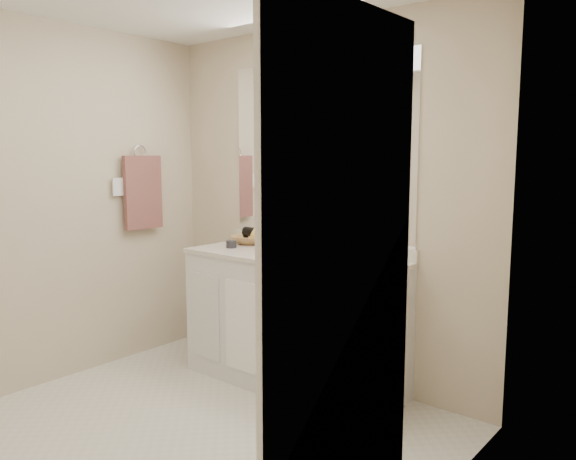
{
  "coord_description": "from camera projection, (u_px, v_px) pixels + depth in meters",
  "views": [
    {
      "loc": [
        2.27,
        -1.78,
        1.52
      ],
      "look_at": [
        0.0,
        0.97,
        1.05
      ],
      "focal_mm": 35.0,
      "sensor_mm": 36.0,
      "label": 1
    }
  ],
  "objects": [
    {
      "name": "faucet",
      "position": [
        308.0,
        244.0,
        3.78
      ],
      "size": [
        0.02,
        0.02,
        0.11
      ],
      "primitive_type": "cylinder",
      "color": "silver",
      "rests_on": "countertop"
    },
    {
      "name": "wall_left",
      "position": [
        40.0,
        206.0,
        3.66
      ],
      "size": [
        0.02,
        2.6,
        2.4
      ],
      "primitive_type": "cube",
      "color": "beige",
      "rests_on": "floor"
    },
    {
      "name": "switch_plate",
      "position": [
        118.0,
        187.0,
        4.07
      ],
      "size": [
        0.01,
        0.08,
        0.13
      ],
      "primitive_type": "cube",
      "color": "white",
      "rests_on": "wall_left"
    },
    {
      "name": "soap_bottle_yellow",
      "position": [
        260.0,
        232.0,
        4.08
      ],
      "size": [
        0.2,
        0.2,
        0.19
      ],
      "primitive_type": "imported",
      "rotation": [
        0.0,
        0.0,
        -0.42
      ],
      "color": "#F4CF5F",
      "rests_on": "countertop"
    },
    {
      "name": "clear_pump_bottle",
      "position": [
        375.0,
        248.0,
        3.44
      ],
      "size": [
        0.07,
        0.07,
        0.17
      ],
      "primitive_type": "cylinder",
      "rotation": [
        0.0,
        0.0,
        0.15
      ],
      "color": "silver",
      "rests_on": "countertop"
    },
    {
      "name": "vanity_cabinet",
      "position": [
        293.0,
        322.0,
        3.73
      ],
      "size": [
        1.5,
        0.55,
        0.85
      ],
      "primitive_type": "cube",
      "color": "silver",
      "rests_on": "floor"
    },
    {
      "name": "wicker_basket",
      "position": [
        250.0,
        240.0,
        4.13
      ],
      "size": [
        0.34,
        0.34,
        0.06
      ],
      "primitive_type": "imported",
      "rotation": [
        0.0,
        0.0,
        0.42
      ],
      "color": "#A87843",
      "rests_on": "countertop"
    },
    {
      "name": "orange_comb",
      "position": [
        299.0,
        262.0,
        3.42
      ],
      "size": [
        0.11,
        0.03,
        0.0
      ],
      "primitive_type": "cube",
      "rotation": [
        0.0,
        0.0,
        -0.06
      ],
      "color": "#E95618",
      "rests_on": "countertop"
    },
    {
      "name": "towel_ring",
      "position": [
        140.0,
        152.0,
        4.19
      ],
      "size": [
        0.01,
        0.11,
        0.11
      ],
      "primitive_type": "torus",
      "rotation": [
        0.0,
        1.57,
        0.0
      ],
      "color": "silver",
      "rests_on": "wall_left"
    },
    {
      "name": "mirror",
      "position": [
        318.0,
        150.0,
        3.78
      ],
      "size": [
        1.48,
        0.01,
        1.2
      ],
      "primitive_type": "cube",
      "color": "white",
      "rests_on": "wall_back"
    },
    {
      "name": "soap_dish",
      "position": [
        333.0,
        265.0,
        3.31
      ],
      "size": [
        0.11,
        0.1,
        0.01
      ],
      "primitive_type": "cube",
      "rotation": [
        0.0,
        0.0,
        0.39
      ],
      "color": "white",
      "rests_on": "countertop"
    },
    {
      "name": "wall_back",
      "position": [
        318.0,
        203.0,
        3.83
      ],
      "size": [
        2.6,
        0.02,
        2.4
      ],
      "primitive_type": "cube",
      "color": "beige",
      "rests_on": "floor"
    },
    {
      "name": "green_soap",
      "position": [
        333.0,
        262.0,
        3.31
      ],
      "size": [
        0.08,
        0.07,
        0.03
      ],
      "primitive_type": "cube",
      "rotation": [
        0.0,
        0.0,
        0.2
      ],
      "color": "#79C12F",
      "rests_on": "soap_dish"
    },
    {
      "name": "dark_jar",
      "position": [
        231.0,
        244.0,
        3.95
      ],
      "size": [
        0.08,
        0.08,
        0.05
      ],
      "primitive_type": "cylinder",
      "rotation": [
        0.0,
        0.0,
        0.05
      ],
      "color": "#28272C",
      "rests_on": "countertop"
    },
    {
      "name": "door",
      "position": [
        344.0,
        318.0,
        1.82
      ],
      "size": [
        0.02,
        0.82,
        2.0
      ],
      "primitive_type": "cube",
      "color": "white",
      "rests_on": "floor"
    },
    {
      "name": "blue_mug",
      "position": [
        285.0,
        241.0,
        3.85
      ],
      "size": [
        0.11,
        0.11,
        0.12
      ],
      "primitive_type": "cylinder",
      "rotation": [
        0.0,
        0.0,
        -0.23
      ],
      "color": "navy",
      "rests_on": "countertop"
    },
    {
      "name": "tan_cup",
      "position": [
        324.0,
        248.0,
        3.63
      ],
      "size": [
        0.08,
        0.08,
        0.1
      ],
      "primitive_type": "cylinder",
      "rotation": [
        0.0,
        0.0,
        -0.19
      ],
      "color": "tan",
      "rests_on": "countertop"
    },
    {
      "name": "sink_basin",
      "position": [
        291.0,
        257.0,
        3.65
      ],
      "size": [
        0.37,
        0.37,
        0.02
      ],
      "primitive_type": "cylinder",
      "color": "beige",
      "rests_on": "countertop"
    },
    {
      "name": "hair_dryer",
      "position": [
        252.0,
        232.0,
        4.11
      ],
      "size": [
        0.14,
        0.08,
        0.07
      ],
      "primitive_type": "cylinder",
      "rotation": [
        0.0,
        1.57,
        -0.08
      ],
      "color": "black",
      "rests_on": "wicker_basket"
    },
    {
      "name": "hand_towel",
      "position": [
        143.0,
        192.0,
        4.21
      ],
      "size": [
        0.04,
        0.32,
        0.55
      ],
      "primitive_type": "cube",
      "color": "brown",
      "rests_on": "towel_ring"
    },
    {
      "name": "wall_right",
      "position": [
        394.0,
        246.0,
        2.02
      ],
      "size": [
        0.02,
        2.6,
        2.4
      ],
      "primitive_type": "cube",
      "color": "beige",
      "rests_on": "floor"
    },
    {
      "name": "soap_bottle_white",
      "position": [
        290.0,
        236.0,
        3.94
      ],
      "size": [
        0.07,
        0.07,
        0.17
      ],
      "primitive_type": "imported",
      "rotation": [
        0.0,
        0.0,
        0.14
      ],
      "color": "silver",
      "rests_on": "countertop"
    },
    {
      "name": "floor",
      "position": [
        172.0,
        443.0,
        3.0
      ],
      "size": [
        2.6,
        2.6,
        0.0
      ],
      "primitive_type": "cube",
      "color": "silver",
      "rests_on": "ground"
    },
    {
      "name": "countertop",
      "position": [
        293.0,
        257.0,
        3.67
      ],
      "size": [
        1.52,
        0.57,
        0.03
      ],
      "primitive_type": "cube",
      "color": "silver",
      "rests_on": "vanity_cabinet"
    },
    {
      "name": "toothbrush",
      "position": [
        326.0,
        233.0,
        3.61
      ],
      "size": [
        0.02,
        0.04,
        0.22
      ],
      "primitive_type": "cylinder",
      "rotation": [
        0.14,
        0.0,
        -0.31
      ],
      "color": "#F440B4",
      "rests_on": "tan_cup"
    },
    {
      "name": "backsplash",
      "position": [
        317.0,
        244.0,
        3.86
      ],
      "size": [
        1.52,
        0.03,
        0.08
      ],
      "primitive_type": "cube",
      "color": "silver",
      "rests_on": "countertop"
    },
    {
      "name": "soap_bottle_cream",
      "position": [
        271.0,
        234.0,
        4.03
      ],
      "size": [
        0.1,
        0.1,
        0.17
      ],
      "primitive_type": "imported",
      "rotation": [
        0.0,
        0.0,
        0.4
      ],
      "color": "#EDE6C1",
      "rests_on": "countertop"
    },
    {
      "name": "mouthwash_bottle",
      "position": [
        340.0,
        248.0,
        3.42
      ],
      "size": [
        0.08,
        0.08,
        0.17
      ],
      "primitive_type": "cylinder",
      "rotation": [
        0.0,
        0.0,
        -0.04
      ],
      "color": "#0A7F80",
      "rests_on": "countertop"
    }
  ]
}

